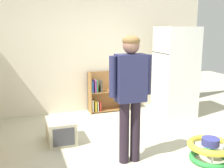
{
  "coord_description": "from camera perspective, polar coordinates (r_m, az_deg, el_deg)",
  "views": [
    {
      "loc": [
        -1.39,
        -3.27,
        1.77
      ],
      "look_at": [
        -0.18,
        0.31,
        0.98
      ],
      "focal_mm": 43.87,
      "sensor_mm": 36.0,
      "label": 1
    }
  ],
  "objects": [
    {
      "name": "ground_plane",
      "position": [
        3.97,
        3.99,
        -14.71
      ],
      "size": [
        12.0,
        12.0,
        0.0
      ],
      "primitive_type": "plane",
      "color": "#BDB99E",
      "rests_on": "ground"
    },
    {
      "name": "back_wall",
      "position": [
        5.79,
        -4.8,
        7.57
      ],
      "size": [
        5.2,
        0.06,
        2.7
      ],
      "primitive_type": "cube",
      "color": "beige",
      "rests_on": "ground"
    },
    {
      "name": "refrigerator",
      "position": [
        5.61,
        13.09,
        2.44
      ],
      "size": [
        0.73,
        0.68,
        1.78
      ],
      "color": "white",
      "rests_on": "ground"
    },
    {
      "name": "bookshelf",
      "position": [
        5.84,
        -1.61,
        -2.0
      ],
      "size": [
        0.8,
        0.28,
        0.85
      ],
      "color": "olive",
      "rests_on": "ground"
    },
    {
      "name": "standing_person",
      "position": [
        3.49,
        3.88,
        -0.78
      ],
      "size": [
        0.57,
        0.22,
        1.67
      ],
      "color": "#291E29",
      "rests_on": "ground"
    },
    {
      "name": "baby_walker",
      "position": [
        4.0,
        19.74,
        -12.74
      ],
      "size": [
        0.6,
        0.6,
        0.32
      ],
      "color": "green",
      "rests_on": "ground"
    },
    {
      "name": "pet_carrier",
      "position": [
        4.41,
        -10.55,
        -9.56
      ],
      "size": [
        0.42,
        0.55,
        0.36
      ],
      "color": "beige",
      "rests_on": "ground"
    }
  ]
}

